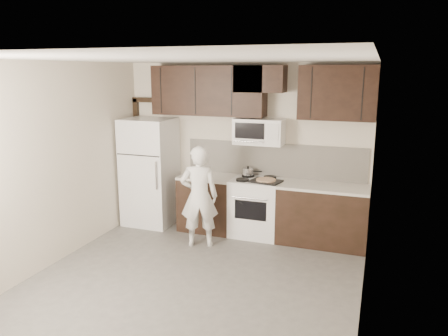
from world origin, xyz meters
The scene contains 14 objects.
floor centered at (0.00, 0.00, 0.00)m, with size 4.50×4.50×0.00m, color #524F4D.
back_wall centered at (0.00, 2.25, 1.35)m, with size 4.00×4.00×0.00m, color beige.
ceiling centered at (0.00, 0.00, 2.70)m, with size 4.50×4.50×0.00m, color white.
counter_run centered at (0.60, 1.94, 0.46)m, with size 2.95×0.64×0.91m.
stove centered at (0.30, 1.94, 0.46)m, with size 0.76×0.66×0.94m.
backsplash centered at (0.50, 2.24, 1.18)m, with size 2.90×0.02×0.54m, color beige.
upper_cabinets centered at (0.21, 2.08, 2.28)m, with size 3.48×0.35×0.78m.
microwave centered at (0.30, 2.06, 1.65)m, with size 0.76×0.42×0.40m.
refrigerator centered at (-1.55, 1.89, 0.90)m, with size 0.80×0.76×1.80m.
door_trim centered at (-1.92, 2.21, 1.25)m, with size 0.50×0.08×2.12m.
saucepan centered at (0.12, 2.09, 0.98)m, with size 0.31×0.18×0.17m.
baking_tray centered at (0.48, 1.84, 0.92)m, with size 0.45×0.33×0.02m, color black.
pizza centered at (0.48, 1.84, 0.94)m, with size 0.30×0.30×0.02m, color #CAAB87.
person centered at (-0.37, 1.24, 0.76)m, with size 0.55×0.36×1.52m, color white.
Camera 1 is at (2.06, -4.44, 2.58)m, focal length 35.00 mm.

